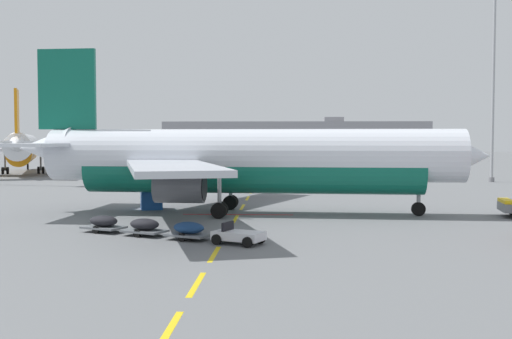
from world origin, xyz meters
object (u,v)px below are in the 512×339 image
(baggage_train, at_px, (167,228))
(airliner_mid_left, at_px, (23,148))
(apron_light_mast_far, at_px, (494,46))
(uld_cargo_container, at_px, (151,199))
(airliner_foreground, at_px, (244,160))

(baggage_train, bearing_deg, airliner_mid_left, 119.29)
(apron_light_mast_far, bearing_deg, airliner_mid_left, 166.57)
(uld_cargo_container, xyz_separation_m, apron_light_mast_far, (36.76, 31.84, 16.41))
(airliner_foreground, height_order, uld_cargo_container, airliner_foreground)
(uld_cargo_container, bearing_deg, baggage_train, -74.45)
(baggage_train, bearing_deg, apron_light_mast_far, 54.07)
(apron_light_mast_far, bearing_deg, uld_cargo_container, -139.10)
(airliner_foreground, distance_m, apron_light_mast_far, 47.09)
(baggage_train, distance_m, uld_cargo_container, 14.17)
(airliner_mid_left, distance_m, apron_light_mast_far, 70.67)
(baggage_train, height_order, apron_light_mast_far, apron_light_mast_far)
(airliner_foreground, height_order, apron_light_mast_far, apron_light_mast_far)
(airliner_foreground, bearing_deg, baggage_train, -108.11)
(baggage_train, height_order, uld_cargo_container, uld_cargo_container)
(airliner_foreground, xyz_separation_m, apron_light_mast_far, (29.33, 34.38, 13.26))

